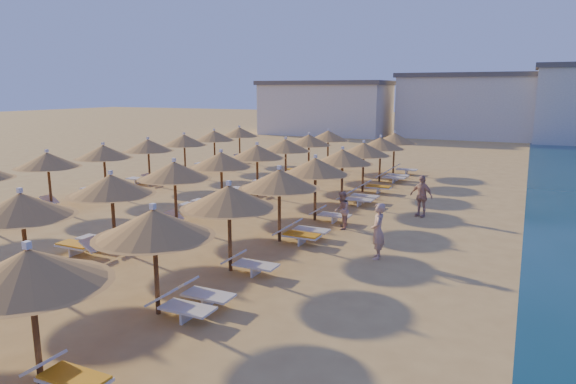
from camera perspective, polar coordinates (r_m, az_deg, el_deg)
The scene contains 9 objects.
ground at distance 18.82m, azimuth -7.86°, elevation -5.82°, with size 220.00×220.00×0.00m, color tan.
hotel_blocks at distance 61.75m, azimuth 19.69°, elevation 9.03°, with size 46.42×11.32×8.10m.
parasol_row_east at distance 20.07m, azimuth 1.20°, elevation 2.10°, with size 2.98×34.00×2.83m.
parasol_row_west at distance 22.36m, azimuth -9.82°, elevation 2.89°, with size 2.98×34.00×2.83m.
parasol_row_inland at distance 29.50m, azimuth -17.45°, elevation 4.56°, with size 2.98×27.11×2.83m.
loungers at distance 23.09m, azimuth -8.57°, elevation -1.74°, with size 14.96×31.68×0.66m.
beachgoer_a at distance 17.18m, azimuth 9.96°, elevation -4.29°, with size 0.69×0.45×1.88m, color tan.
beachgoer_b at distance 20.66m, azimuth 6.00°, elevation -2.03°, with size 0.74×0.58×1.53m, color tan.
beachgoer_c at distance 23.25m, azimuth 14.58°, elevation -0.43°, with size 1.08×0.45×1.84m, color tan.
Camera 1 is at (9.91, -15.02, 5.53)m, focal length 32.00 mm.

